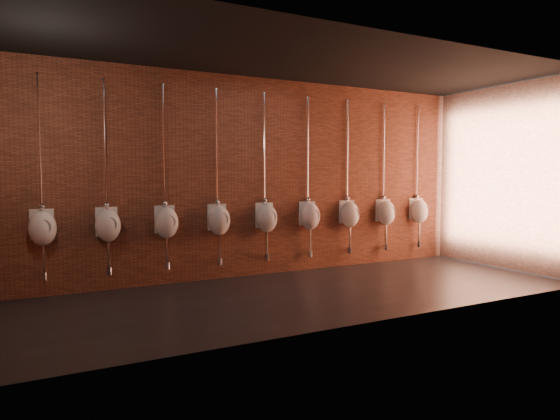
{
  "coord_description": "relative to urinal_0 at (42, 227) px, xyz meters",
  "views": [
    {
      "loc": [
        -3.31,
        -5.84,
        1.63
      ],
      "look_at": [
        0.26,
        0.9,
        1.1
      ],
      "focal_mm": 32.0,
      "sensor_mm": 36.0,
      "label": 1
    }
  ],
  "objects": [
    {
      "name": "urinal_5",
      "position": [
        4.11,
        0.0,
        0.0
      ],
      "size": [
        0.39,
        0.36,
        2.71
      ],
      "color": "white",
      "rests_on": "ground"
    },
    {
      "name": "urinal_0",
      "position": [
        0.0,
        0.0,
        0.0
      ],
      "size": [
        0.39,
        0.36,
        2.71
      ],
      "color": "white",
      "rests_on": "ground"
    },
    {
      "name": "room_shell",
      "position": [
        3.02,
        -1.38,
        1.06
      ],
      "size": [
        8.54,
        3.04,
        3.22
      ],
      "color": "black",
      "rests_on": "ground"
    },
    {
      "name": "urinal_2",
      "position": [
        1.64,
        0.0,
        0.0
      ],
      "size": [
        0.39,
        0.36,
        2.71
      ],
      "color": "white",
      "rests_on": "ground"
    },
    {
      "name": "urinal_6",
      "position": [
        4.93,
        0.0,
        0.0
      ],
      "size": [
        0.39,
        0.36,
        2.71
      ],
      "color": "white",
      "rests_on": "ground"
    },
    {
      "name": "urinal_3",
      "position": [
        2.47,
        0.0,
        0.0
      ],
      "size": [
        0.39,
        0.36,
        2.71
      ],
      "color": "white",
      "rests_on": "ground"
    },
    {
      "name": "ground",
      "position": [
        3.02,
        -1.38,
        -0.95
      ],
      "size": [
        8.5,
        8.5,
        0.0
      ],
      "primitive_type": "plane",
      "color": "black",
      "rests_on": "ground"
    },
    {
      "name": "urinal_1",
      "position": [
        0.82,
        0.0,
        0.0
      ],
      "size": [
        0.39,
        0.36,
        2.71
      ],
      "color": "white",
      "rests_on": "ground"
    },
    {
      "name": "urinal_4",
      "position": [
        3.29,
        0.0,
        0.0
      ],
      "size": [
        0.39,
        0.36,
        2.71
      ],
      "color": "white",
      "rests_on": "ground"
    },
    {
      "name": "urinal_8",
      "position": [
        6.58,
        0.0,
        0.0
      ],
      "size": [
        0.39,
        0.36,
        2.71
      ],
      "color": "white",
      "rests_on": "ground"
    },
    {
      "name": "urinal_7",
      "position": [
        5.75,
        0.0,
        0.0
      ],
      "size": [
        0.39,
        0.36,
        2.71
      ],
      "color": "white",
      "rests_on": "ground"
    }
  ]
}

